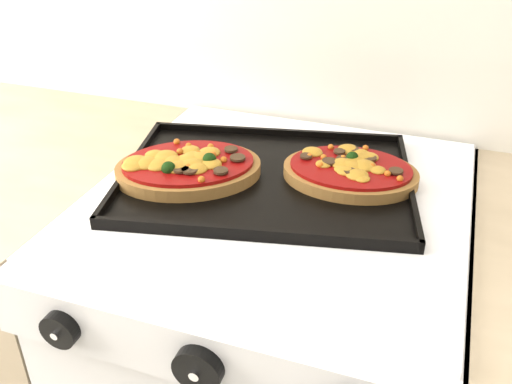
% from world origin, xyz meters
% --- Properties ---
extents(control_panel, '(0.60, 0.02, 0.09)m').
position_xyz_m(control_panel, '(0.01, 1.39, 0.85)').
color(control_panel, silver).
rests_on(control_panel, stove).
extents(knob_left, '(0.05, 0.02, 0.05)m').
position_xyz_m(knob_left, '(-0.18, 1.37, 0.85)').
color(knob_left, black).
rests_on(knob_left, control_panel).
extents(knob_center, '(0.06, 0.02, 0.06)m').
position_xyz_m(knob_center, '(0.01, 1.37, 0.85)').
color(knob_center, black).
rests_on(knob_center, control_panel).
extents(baking_tray, '(0.53, 0.44, 0.02)m').
position_xyz_m(baking_tray, '(-0.03, 1.73, 0.92)').
color(baking_tray, black).
rests_on(baking_tray, stove).
extents(pizza_left, '(0.29, 0.27, 0.04)m').
position_xyz_m(pizza_left, '(-0.15, 1.69, 0.94)').
color(pizza_left, brown).
rests_on(pizza_left, baking_tray).
extents(pizza_right, '(0.23, 0.18, 0.03)m').
position_xyz_m(pizza_right, '(0.11, 1.77, 0.94)').
color(pizza_right, brown).
rests_on(pizza_right, baking_tray).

